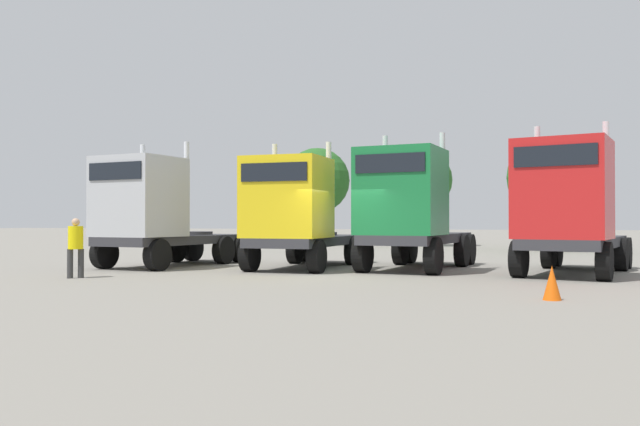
{
  "coord_description": "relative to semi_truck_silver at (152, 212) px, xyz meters",
  "views": [
    {
      "loc": [
        5.05,
        -18.24,
        1.58
      ],
      "look_at": [
        -1.51,
        2.82,
        1.84
      ],
      "focal_mm": 36.59,
      "sensor_mm": 36.0,
      "label": 1
    }
  ],
  "objects": [
    {
      "name": "visitor_in_hivis",
      "position": [
        0.15,
        -4.13,
        -0.93
      ],
      "size": [
        0.56,
        0.56,
        1.65
      ],
      "rotation": [
        0.0,
        0.0,
        2.3
      ],
      "color": "#333333",
      "rests_on": "ground"
    },
    {
      "name": "semi_truck_yellow",
      "position": [
        4.92,
        0.55,
        -0.06
      ],
      "size": [
        2.68,
        6.35,
        4.15
      ],
      "rotation": [
        0.0,
        0.0,
        -1.59
      ],
      "color": "#333338",
      "rests_on": "ground"
    },
    {
      "name": "ground",
      "position": [
        6.86,
        -1.0,
        -1.88
      ],
      "size": [
        200.0,
        200.0,
        0.0
      ],
      "primitive_type": "plane",
      "color": "gray"
    },
    {
      "name": "oak_far_left",
      "position": [
        -0.77,
        20.84,
        2.29
      ],
      "size": [
        4.2,
        4.2,
        6.28
      ],
      "color": "#4C3823",
      "rests_on": "ground"
    },
    {
      "name": "oak_far_centre",
      "position": [
        5.89,
        21.34,
        2.21
      ],
      "size": [
        3.82,
        3.82,
        6.01
      ],
      "color": "#4C3823",
      "rests_on": "ground"
    },
    {
      "name": "semi_truck_red",
      "position": [
        13.13,
        0.54,
        0.06
      ],
      "size": [
        3.9,
        6.76,
        4.4
      ],
      "rotation": [
        0.0,
        0.0,
        -1.8
      ],
      "color": "#333338",
      "rests_on": "ground"
    },
    {
      "name": "traffic_cone_near",
      "position": [
        12.46,
        -5.5,
        -1.53
      ],
      "size": [
        0.36,
        0.36,
        0.69
      ],
      "primitive_type": "cone",
      "color": "#F2590C",
      "rests_on": "ground"
    },
    {
      "name": "semi_truck_silver",
      "position": [
        0.0,
        0.0,
        0.0
      ],
      "size": [
        3.35,
        6.3,
        4.26
      ],
      "rotation": [
        0.0,
        0.0,
        -1.71
      ],
      "color": "#333338",
      "rests_on": "ground"
    },
    {
      "name": "oak_far_right",
      "position": [
        13.18,
        16.24,
        1.95
      ],
      "size": [
        4.15,
        4.15,
        5.91
      ],
      "color": "#4C3823",
      "rests_on": "ground"
    },
    {
      "name": "semi_truck_green",
      "position": [
        8.48,
        1.08,
        0.07
      ],
      "size": [
        3.28,
        6.47,
        4.37
      ],
      "rotation": [
        0.0,
        0.0,
        -1.7
      ],
      "color": "#333338",
      "rests_on": "ground"
    }
  ]
}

